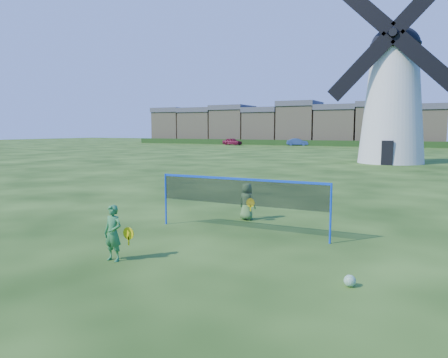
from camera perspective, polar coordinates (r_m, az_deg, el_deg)
name	(u,v)px	position (r m, az deg, el deg)	size (l,w,h in m)	color
ground	(209,234)	(11.86, -1.97, -7.41)	(220.00, 220.00, 0.00)	black
windmill	(393,96)	(39.81, 21.67, 10.30)	(10.62, 5.48, 15.89)	white
badminton_net	(240,193)	(11.82, 2.22, -1.83)	(5.05, 0.05, 1.55)	blue
player_girl	(113,233)	(9.72, -14.60, -7.01)	(0.65, 0.34, 1.24)	#327E41
player_boy	(247,202)	(13.66, 3.08, -3.03)	(0.68, 0.47, 1.18)	#54843F
play_ball	(350,281)	(8.38, 16.46, -12.92)	(0.22, 0.22, 0.22)	green
terraced_houses	(301,125)	(85.66, 10.25, 7.18)	(66.60, 8.40, 8.34)	tan
hedge	(275,142)	(80.96, 6.87, 4.87)	(62.00, 0.80, 1.00)	#193814
car_left	(232,142)	(80.82, 1.11, 5.03)	(1.55, 3.86, 1.32)	maroon
car_right	(298,142)	(79.41, 9.83, 4.90)	(1.37, 3.93, 1.29)	navy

